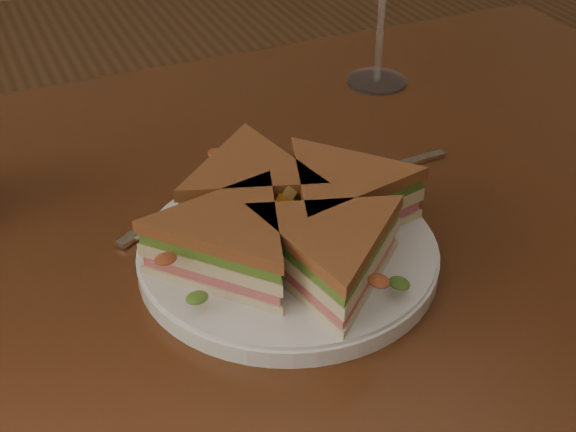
% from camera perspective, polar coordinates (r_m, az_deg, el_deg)
% --- Properties ---
extents(table, '(1.20, 0.80, 0.75)m').
position_cam_1_polar(table, '(0.84, -0.58, -5.90)').
color(table, '#381A0C').
rests_on(table, ground).
extents(plate, '(0.27, 0.27, 0.02)m').
position_cam_1_polar(plate, '(0.72, 0.00, -2.74)').
color(plate, white).
rests_on(plate, table).
extents(sandwich_wedges, '(0.30, 0.30, 0.06)m').
position_cam_1_polar(sandwich_wedges, '(0.70, 0.00, -0.34)').
color(sandwich_wedges, beige).
rests_on(sandwich_wedges, plate).
extents(crisps_mound, '(0.09, 0.09, 0.05)m').
position_cam_1_polar(crisps_mound, '(0.70, 0.00, -0.60)').
color(crisps_mound, orange).
rests_on(crisps_mound, plate).
extents(spoon, '(0.18, 0.03, 0.01)m').
position_cam_1_polar(spoon, '(0.83, 3.42, 2.47)').
color(spoon, silver).
rests_on(spoon, table).
extents(knife, '(0.19, 0.12, 0.00)m').
position_cam_1_polar(knife, '(0.81, -6.79, 1.19)').
color(knife, silver).
rests_on(knife, table).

